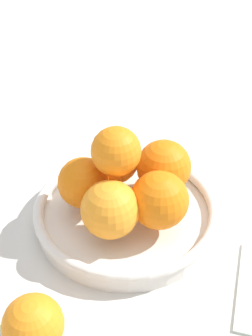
# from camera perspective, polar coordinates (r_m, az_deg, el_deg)

# --- Properties ---
(ground_plane) EXTENTS (4.00, 4.00, 0.00)m
(ground_plane) POSITION_cam_1_polar(r_m,az_deg,el_deg) (0.73, -0.00, -6.52)
(ground_plane) COLOR beige
(fruit_bowl) EXTENTS (0.28, 0.28, 0.04)m
(fruit_bowl) POSITION_cam_1_polar(r_m,az_deg,el_deg) (0.72, -0.00, -5.44)
(fruit_bowl) COLOR silver
(fruit_bowl) RESTS_ON ground_plane
(orange_pile) EXTENTS (0.20, 0.19, 0.13)m
(orange_pile) POSITION_cam_1_polar(r_m,az_deg,el_deg) (0.67, 0.29, -1.53)
(orange_pile) COLOR orange
(orange_pile) RESTS_ON fruit_bowl
(stray_orange) EXTENTS (0.07, 0.07, 0.07)m
(stray_orange) POSITION_cam_1_polar(r_m,az_deg,el_deg) (0.58, -11.25, -18.22)
(stray_orange) COLOR orange
(stray_orange) RESTS_ON ground_plane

